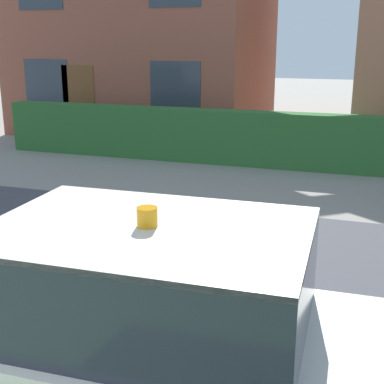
% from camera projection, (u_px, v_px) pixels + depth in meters
% --- Properties ---
extents(road_strip, '(28.00, 6.81, 0.01)m').
position_uv_depth(road_strip, '(130.00, 293.00, 6.10)').
color(road_strip, '#424247').
rests_on(road_strip, ground).
extents(garden_hedge, '(14.05, 0.50, 1.24)m').
position_uv_depth(garden_hedge, '(287.00, 141.00, 11.91)').
color(garden_hedge, '#2D662D').
rests_on(garden_hedge, ground).
extents(police_car, '(4.08, 1.84, 1.70)m').
position_uv_depth(police_car, '(121.00, 328.00, 3.93)').
color(police_car, black).
rests_on(police_car, road_strip).
extents(house_left, '(7.50, 6.22, 7.36)m').
position_uv_depth(house_left, '(149.00, 8.00, 16.77)').
color(house_left, '#93513D').
rests_on(house_left, ground).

